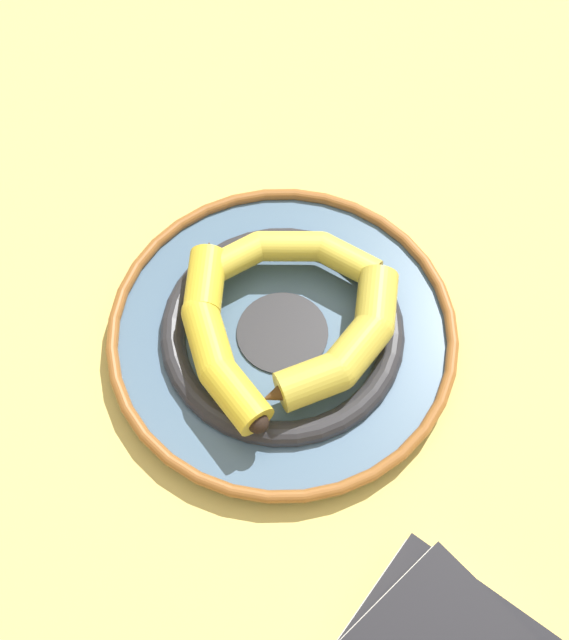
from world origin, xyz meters
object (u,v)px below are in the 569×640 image
banana_a (214,336)px  decorative_bowl (284,330)px  banana_c (294,255)px  banana_b (346,347)px

banana_a → decorative_bowl: bearing=94.2°
banana_a → banana_c: (0.02, 0.12, -0.00)m
decorative_bowl → banana_a: 0.08m
banana_a → banana_c: size_ratio=0.96×
decorative_bowl → banana_b: bearing=-5.4°
decorative_bowl → banana_a: size_ratio=2.03×
decorative_bowl → banana_c: bearing=109.4°
banana_b → banana_c: 0.11m
banana_a → banana_b: size_ratio=0.90×
banana_b → banana_c: bearing=62.6°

